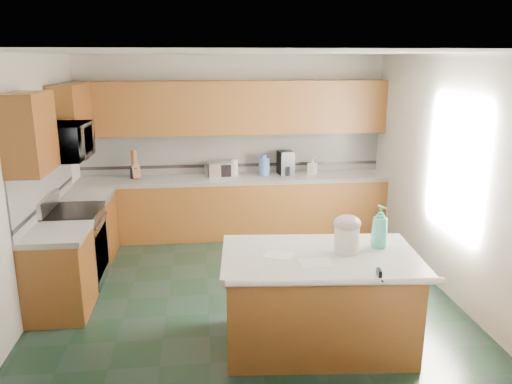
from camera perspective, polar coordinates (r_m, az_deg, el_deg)
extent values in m
plane|color=black|center=(5.93, -1.09, -11.44)|extent=(4.60, 4.60, 0.00)
plane|color=white|center=(5.31, -1.24, 15.65)|extent=(4.60, 4.60, 0.00)
cube|color=silver|center=(7.73, -2.72, 5.38)|extent=(4.60, 0.04, 2.70)
cube|color=silver|center=(3.27, 2.56, -8.26)|extent=(4.60, 0.04, 2.70)
cube|color=silver|center=(5.75, -24.87, 0.62)|extent=(0.04, 4.60, 2.70)
cube|color=silver|center=(6.12, 21.05, 1.82)|extent=(0.04, 4.60, 2.70)
cube|color=#45220B|center=(7.63, -2.48, -1.85)|extent=(4.60, 0.60, 0.86)
cube|color=white|center=(7.51, -2.52, 1.51)|extent=(4.60, 0.64, 0.06)
cube|color=#45220B|center=(7.47, -2.69, 9.61)|extent=(4.60, 0.33, 0.78)
cube|color=silver|center=(7.72, -2.70, 4.50)|extent=(4.60, 0.02, 0.63)
cube|color=black|center=(7.75, -2.68, 3.08)|extent=(4.60, 0.01, 0.05)
cube|color=#45220B|center=(7.10, -18.43, -3.92)|extent=(0.60, 0.82, 0.86)
cube|color=white|center=(6.97, -18.74, -0.34)|extent=(0.64, 0.82, 0.06)
cube|color=#45220B|center=(5.72, -21.52, -8.85)|extent=(0.60, 0.72, 0.86)
cube|color=white|center=(5.55, -21.97, -4.49)|extent=(0.64, 0.72, 0.06)
cube|color=silver|center=(6.27, -22.95, 0.85)|extent=(0.02, 2.30, 0.63)
cube|color=black|center=(6.32, -22.72, -0.86)|extent=(0.01, 2.30, 0.05)
cube|color=#45220B|center=(6.95, -20.33, 8.31)|extent=(0.33, 1.09, 0.78)
cube|color=#45220B|center=(5.36, -24.47, 6.16)|extent=(0.33, 0.72, 0.78)
cube|color=#B7B7BC|center=(6.38, -19.86, -6.12)|extent=(0.60, 0.76, 0.88)
cube|color=black|center=(6.33, -17.26, -6.44)|extent=(0.02, 0.68, 0.55)
cube|color=black|center=(6.23, -20.23, -2.16)|extent=(0.62, 0.78, 0.04)
cylinder|color=#B7B7BC|center=(6.20, -17.26, -3.16)|extent=(0.02, 0.66, 0.02)
cube|color=#B7B7BC|center=(6.27, -22.63, -1.16)|extent=(0.06, 0.76, 0.18)
imported|color=#B7B7BC|center=(6.05, -20.94, 5.39)|extent=(0.50, 0.73, 0.41)
cube|color=#45220B|center=(4.81, 7.13, -12.47)|extent=(1.75, 1.10, 0.86)
cube|color=white|center=(4.62, 7.31, -7.40)|extent=(1.86, 1.20, 0.06)
cylinder|color=white|center=(4.15, 9.03, -10.15)|extent=(1.78, 0.21, 0.06)
cylinder|color=white|center=(4.65, 10.29, -5.36)|extent=(0.26, 0.26, 0.24)
ellipsoid|color=#CAA2AD|center=(4.60, 10.38, -3.53)|extent=(0.25, 0.25, 0.15)
cylinder|color=tan|center=(4.59, 10.41, -2.92)|extent=(0.08, 0.03, 0.03)
sphere|color=tan|center=(4.57, 9.92, -2.94)|extent=(0.04, 0.04, 0.04)
sphere|color=tan|center=(4.60, 10.91, -2.90)|extent=(0.04, 0.04, 0.04)
imported|color=teal|center=(4.80, 13.96, -3.88)|extent=(0.20, 0.20, 0.41)
cube|color=white|center=(4.42, 6.85, -8.02)|extent=(0.31, 0.25, 0.00)
cube|color=white|center=(4.55, 2.56, -7.20)|extent=(0.32, 0.28, 0.00)
cube|color=black|center=(4.26, 13.89, -9.14)|extent=(0.04, 0.10, 0.09)
cylinder|color=black|center=(4.22, 14.15, -9.71)|extent=(0.02, 0.07, 0.02)
cube|color=#472814|center=(7.58, -13.58, 2.26)|extent=(0.16, 0.18, 0.23)
cylinder|color=black|center=(7.61, -13.69, 2.18)|extent=(0.14, 0.14, 0.17)
cylinder|color=#472814|center=(7.57, -13.79, 3.73)|extent=(0.08, 0.08, 0.25)
cube|color=#B7B7BC|center=(7.51, -4.22, 2.60)|extent=(0.44, 0.35, 0.22)
cube|color=black|center=(7.39, -4.18, 2.40)|extent=(0.34, 0.01, 0.18)
cylinder|color=white|center=(7.57, -2.48, 2.80)|extent=(0.11, 0.11, 0.24)
cylinder|color=#B7B7BC|center=(7.60, -2.47, 1.97)|extent=(0.16, 0.16, 0.01)
cylinder|color=#476AAD|center=(7.57, 0.93, 2.95)|extent=(0.17, 0.17, 0.28)
cylinder|color=#476AAD|center=(7.54, 0.94, 4.12)|extent=(0.08, 0.08, 0.04)
cube|color=black|center=(7.63, 3.40, 3.35)|extent=(0.25, 0.27, 0.36)
cylinder|color=black|center=(7.60, 3.46, 2.48)|extent=(0.15, 0.15, 0.15)
imported|color=white|center=(7.69, 6.47, 2.97)|extent=(0.17, 0.17, 0.26)
cylinder|color=red|center=(7.66, 6.50, 4.03)|extent=(0.02, 0.02, 0.03)
cube|color=white|center=(5.90, 21.79, 2.78)|extent=(0.02, 1.40, 1.10)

